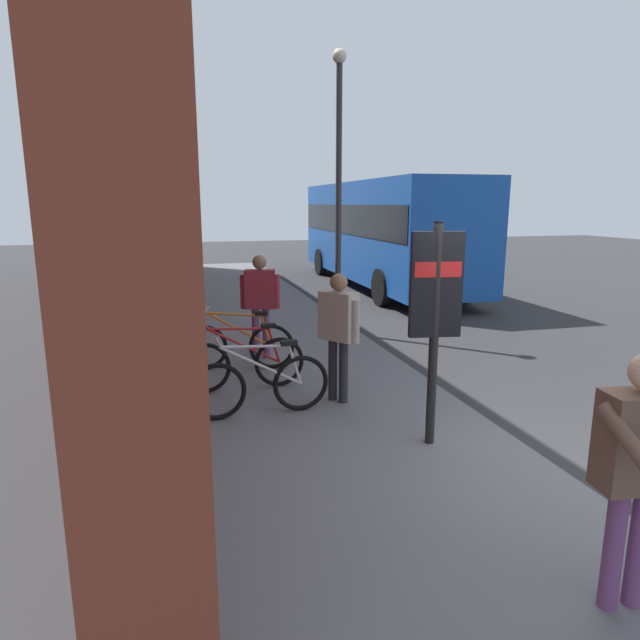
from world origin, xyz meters
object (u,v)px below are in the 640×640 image
Objects in this scene: bicycle_far_end at (260,385)px; tourist_with_hotdogs at (640,457)px; street_lamp at (339,170)px; bicycle_beside_lamp at (239,345)px; pedestrian_by_facade at (260,296)px; pedestrian_crossing_street at (338,324)px; transit_info_sign at (436,299)px; city_bus at (381,228)px; bicycle_nearest_sign at (243,363)px.

bicycle_far_end is 1.04× the size of tourist_with_hotdogs.
tourist_with_hotdogs is 0.31× the size of street_lamp.
bicycle_far_end and bicycle_beside_lamp have the same top height.
pedestrian_crossing_street is at bearing -164.35° from pedestrian_by_facade.
bicycle_far_end is 1.28m from pedestrian_crossing_street.
city_bus is at bearing -18.74° from transit_info_sign.
tourist_with_hotdogs reaches higher than bicycle_beside_lamp.
bicycle_far_end is 1.00× the size of bicycle_nearest_sign.
pedestrian_crossing_street is at bearing 155.90° from city_bus.
transit_info_sign is at bearing 161.26° from city_bus.
pedestrian_by_facade is 2.43m from pedestrian_crossing_street.
pedestrian_by_facade reaches higher than pedestrian_crossing_street.
pedestrian_by_facade is 1.02× the size of tourist_with_hotdogs.
city_bus is (11.76, -3.99, 0.20)m from transit_info_sign.
pedestrian_by_facade is 6.61m from tourist_with_hotdogs.
pedestrian_by_facade reaches higher than bicycle_nearest_sign.
bicycle_nearest_sign is 11.17m from city_bus.
tourist_with_hotdogs is at bearing -155.89° from bicycle_far_end.
tourist_with_hotdogs is (-4.14, -0.67, 0.01)m from pedestrian_crossing_street.
bicycle_beside_lamp is 1.02× the size of tourist_with_hotdogs.
pedestrian_by_facade is (2.58, -0.42, 0.68)m from bicycle_far_end.
city_bus is at bearing -31.19° from bicycle_nearest_sign.
tourist_with_hotdogs is at bearing -170.77° from pedestrian_crossing_street.
pedestrian_crossing_street is 4.94m from street_lamp.
bicycle_far_end is at bearing 170.79° from pedestrian_by_facade.
pedestrian_by_facade is at bearing -9.21° from bicycle_far_end.
transit_info_sign is at bearing 1.74° from tourist_with_hotdogs.
bicycle_beside_lamp is at bearing 0.76° from bicycle_far_end.
tourist_with_hotdogs is (-2.62, -0.08, -0.55)m from transit_info_sign.
city_bus is 1.92× the size of street_lamp.
city_bus is at bearing -28.34° from bicycle_far_end.
city_bus reaches higher than bicycle_nearest_sign.
street_lamp is (5.75, -0.69, 1.63)m from transit_info_sign.
bicycle_beside_lamp is 6.21m from tourist_with_hotdogs.
bicycle_far_end is at bearing 152.24° from street_lamp.
bicycle_nearest_sign is at bearing 56.38° from pedestrian_crossing_street.
pedestrian_by_facade is (1.57, -0.50, 0.68)m from bicycle_nearest_sign.
pedestrian_crossing_street is at bearing -123.62° from bicycle_nearest_sign.
transit_info_sign reaches higher than bicycle_beside_lamp.
bicycle_nearest_sign is at bearing 37.41° from transit_info_sign.
bicycle_nearest_sign is 1.01× the size of pedestrian_by_facade.
bicycle_nearest_sign is 1.01m from bicycle_beside_lamp.
tourist_with_hotdogs is (-6.48, -1.33, -0.01)m from pedestrian_by_facade.
transit_info_sign reaches higher than bicycle_nearest_sign.
bicycle_beside_lamp is at bearing 16.68° from tourist_with_hotdogs.
bicycle_nearest_sign is at bearing 176.91° from bicycle_beside_lamp.
bicycle_beside_lamp is 10.30m from city_bus.
pedestrian_by_facade is 3.47m from street_lamp.
city_bus is 9.51m from pedestrian_by_facade.
bicycle_far_end is 12.00m from city_bus.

